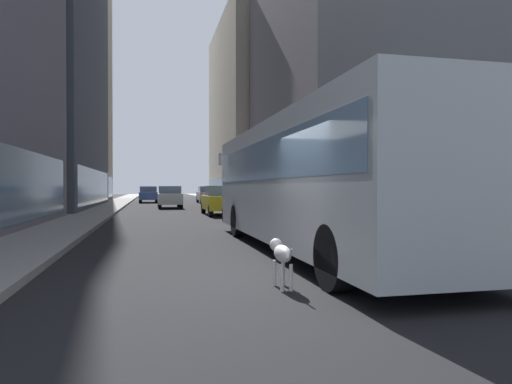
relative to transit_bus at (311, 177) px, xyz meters
The scene contains 12 objects.
ground_plane 31.96m from the transit_bus, 92.15° to the left, with size 120.00×120.00×0.00m, color black.
sidewalk_left 32.67m from the transit_bus, 102.21° to the left, with size 2.40×110.00×0.15m, color gray.
sidewalk_right 32.25m from the transit_bus, 81.97° to the left, with size 2.40×110.00×0.15m, color #ADA89E.
building_left_far 49.06m from the transit_bus, 106.80° to the left, with size 9.13×16.02×41.19m.
building_right_far 52.23m from the transit_bus, 77.95° to the left, with size 10.95×23.47×23.78m.
transit_bus is the anchor object (origin of this frame).
car_blue_hatchback 37.08m from the transit_bus, 96.19° to the left, with size 1.76×4.71×1.62m.
car_yellow_taxi 14.71m from the transit_bus, 90.00° to the left, with size 1.74×4.15×1.62m.
car_red_coupe 27.29m from the transit_bus, 86.64° to the left, with size 1.80×4.36×1.62m.
car_silver_sedan 33.84m from the transit_bus, 87.29° to the left, with size 1.81×4.16×1.62m.
car_white_van 24.12m from the transit_bus, 95.71° to the left, with size 1.71×4.18×1.62m.
dalmatian_dog 4.32m from the transit_bus, 115.99° to the right, with size 0.22×0.96×0.72m.
Camera 1 is at (-2.57, -7.38, 1.54)m, focal length 32.19 mm.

